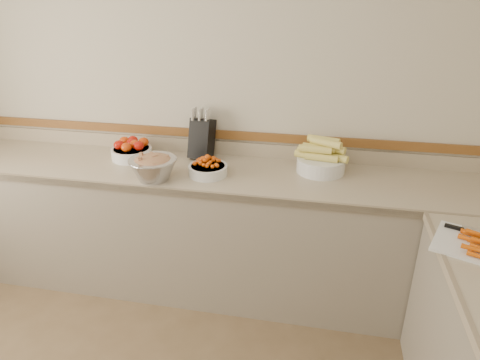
% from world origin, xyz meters
% --- Properties ---
extents(back_wall, '(4.00, 0.00, 4.00)m').
position_xyz_m(back_wall, '(0.00, 2.00, 1.30)').
color(back_wall, beige).
rests_on(back_wall, ground_plane).
extents(counter_back, '(4.00, 0.65, 1.08)m').
position_xyz_m(counter_back, '(0.00, 1.68, 0.45)').
color(counter_back, tan).
rests_on(counter_back, ground_plane).
extents(knife_block, '(0.18, 0.21, 0.36)m').
position_xyz_m(knife_block, '(-0.03, 1.90, 1.05)').
color(knife_block, black).
rests_on(knife_block, counter_back).
extents(tomato_bowl, '(0.28, 0.28, 0.14)m').
position_xyz_m(tomato_bowl, '(-0.51, 1.79, 0.96)').
color(tomato_bowl, white).
rests_on(tomato_bowl, counter_back).
extents(cherry_tomato_bowl, '(0.25, 0.25, 0.13)m').
position_xyz_m(cherry_tomato_bowl, '(0.09, 1.61, 0.95)').
color(cherry_tomato_bowl, white).
rests_on(cherry_tomato_bowl, counter_back).
extents(corn_bowl, '(0.34, 0.31, 0.23)m').
position_xyz_m(corn_bowl, '(0.79, 1.81, 0.98)').
color(corn_bowl, white).
rests_on(corn_bowl, counter_back).
extents(rhubarb_bowl, '(0.30, 0.30, 0.17)m').
position_xyz_m(rhubarb_bowl, '(-0.22, 1.47, 0.99)').
color(rhubarb_bowl, '#B2B2BA').
rests_on(rhubarb_bowl, counter_back).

